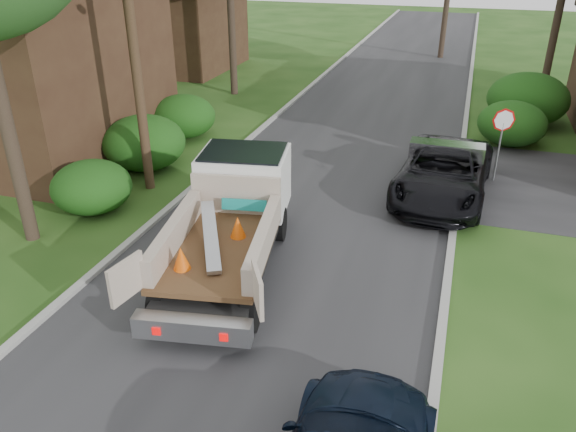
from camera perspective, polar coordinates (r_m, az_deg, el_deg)
The scene contains 15 objects.
ground at distance 12.77m, azimuth -3.54°, elevation -8.81°, with size 120.00×120.00×0.00m, color #1E4213.
road at distance 21.36m, azimuth 6.08°, elevation 6.28°, with size 8.00×90.00×0.02m, color #28282B.
curb_left at distance 22.45m, azimuth -4.27°, elevation 7.54°, with size 0.20×90.00×0.12m, color #9E9E99.
curb_right at distance 20.98m, azimuth 17.13°, elevation 5.00°, with size 0.20×90.00×0.12m, color #9E9E99.
stop_sign at distance 19.53m, azimuth 20.93°, elevation 8.19°, with size 0.71×0.32×2.48m.
utility_pole at distance 17.51m, azimuth -15.69°, elevation 18.47°, with size 2.42×1.25×10.00m.
house_left_near at distance 23.22m, azimuth -26.92°, elevation 16.26°, with size 9.72×8.64×8.40m.
house_left_far at distance 36.37m, azimuth -11.74°, elevation 19.34°, with size 7.56×7.56×6.00m.
hedge_left_a at distance 17.49m, azimuth -19.32°, elevation 2.82°, with size 2.34×2.34×1.53m, color #183D0E.
hedge_left_b at distance 20.26m, azimuth -14.42°, elevation 7.24°, with size 2.86×2.86×1.87m, color #183D0E.
hedge_left_c at distance 23.31m, azimuth -10.62°, elevation 9.93°, with size 2.60×2.60×1.70m, color #183D0E.
hedge_right_a at distance 23.66m, azimuth 21.80°, elevation 8.72°, with size 2.60×2.60×1.70m, color #183D0E.
hedge_right_b at distance 26.54m, azimuth 23.18°, elevation 10.87°, with size 3.38×3.38×2.21m, color #183D0E.
flatbed_truck at distance 14.08m, azimuth -5.39°, elevation 0.85°, with size 3.62×6.62×2.38m.
black_pickup at distance 18.11m, azimuth 15.53°, elevation 4.29°, with size 2.64×5.73×1.59m, color black.
Camera 1 is at (3.88, -9.65, 7.42)m, focal length 35.00 mm.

